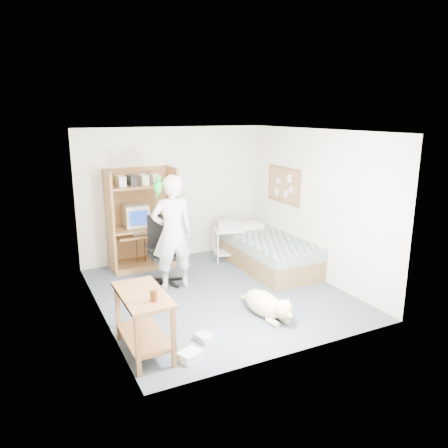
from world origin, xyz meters
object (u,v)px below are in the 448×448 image
Objects in this scene: bed at (269,253)px; printer_cart at (228,239)px; side_desk at (144,314)px; office_chair at (164,259)px; person at (172,233)px; dog at (267,304)px; computer_hutch at (142,223)px.

bed is 0.85m from printer_cart.
side_desk reaches higher than printer_cart.
person reaches higher than office_chair.
printer_cart is at bearing 46.63° from side_desk.
printer_cart is at bearing 68.61° from dog.
printer_cart is (1.39, 0.81, -0.51)m from person.
computer_hutch is 1.02m from office_chair.
person is (0.14, -1.23, 0.10)m from computer_hutch.
bed is 1.97m from person.
person is 2.96× the size of printer_cart.
computer_hutch is 1.64m from printer_cart.
person reaches higher than side_desk.
computer_hutch reaches higher than dog.
computer_hutch is 1.63× the size of office_chair.
dog is at bearing -71.56° from computer_hutch.
computer_hutch is 2.35m from bed.
printer_cart is (0.60, 2.36, 0.23)m from dog.
dog is at bearing 121.15° from person.
person reaches higher than bed.
bed is (2.00, -1.12, -0.53)m from computer_hutch.
printer_cart is at bearing 123.91° from bed.
bed is at bearing -41.41° from printer_cart.
person is at bearing 60.00° from side_desk.
side_desk is at bearing -147.50° from bed.
side_desk is 1.81m from dog.
computer_hutch is 2.89× the size of printer_cart.
office_chair is at bearing 173.98° from bed.
person is 1.69m from printer_cart.
side_desk is (-0.85, -2.94, -0.33)m from computer_hutch.
office_chair is at bearing -84.42° from computer_hutch.
office_chair reaches higher than dog.
computer_hutch is 1.64× the size of dog.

